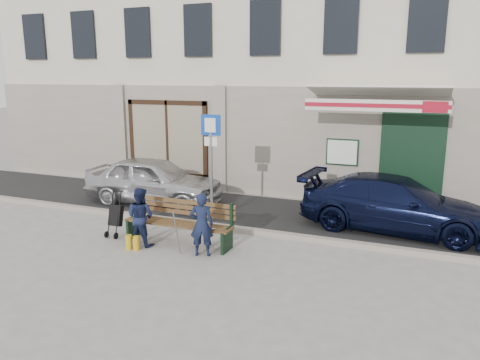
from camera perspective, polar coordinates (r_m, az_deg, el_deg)
The scene contains 11 objects.
ground at distance 9.75m, azimuth -6.89°, elevation -8.53°, with size 80.00×80.00×0.00m, color #9E9991.
asphalt_lane at distance 12.40m, azimuth 0.04°, elevation -3.76°, with size 60.00×3.20×0.01m, color #282828.
curb at distance 10.99m, azimuth -3.11°, elevation -5.66°, with size 60.00×0.18×0.12m, color #9E9384.
building at distance 17.04m, azimuth 7.17°, elevation 17.48°, with size 20.00×8.27×10.00m.
car_silver at distance 13.20m, azimuth -10.48°, elevation -0.05°, with size 1.55×3.85×1.31m, color silver.
car_navy at distance 11.28m, azimuth 18.46°, elevation -2.81°, with size 1.76×4.33×1.26m, color black.
parking_sign at distance 11.08m, azimuth -3.55°, elevation 3.48°, with size 0.49×0.08×2.62m.
bench at distance 10.02m, azimuth -7.73°, elevation -5.19°, with size 2.40×1.17×0.98m.
man at distance 9.26m, azimuth -4.71°, elevation -5.43°, with size 0.47×0.31×1.28m, color #141C37.
woman at distance 10.01m, azimuth -12.05°, elevation -4.38°, with size 0.61×0.47×1.25m, color #151C3C.
stroller at distance 10.77m, azimuth -14.92°, elevation -4.32°, with size 0.30×0.42×1.00m.
Camera 1 is at (4.47, -7.93, 3.50)m, focal length 35.00 mm.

